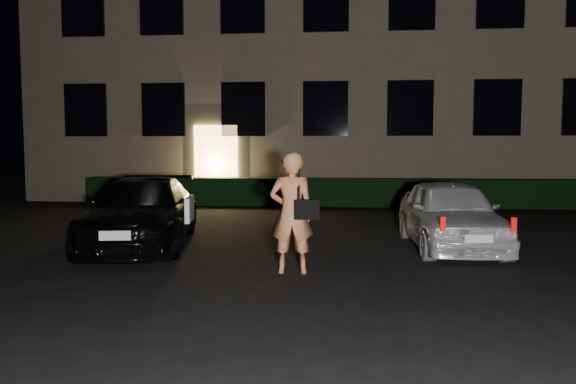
# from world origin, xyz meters

# --- Properties ---
(ground) EXTENTS (80.00, 80.00, 0.00)m
(ground) POSITION_xyz_m (0.00, 0.00, 0.00)
(ground) COLOR black
(ground) RESTS_ON ground
(building) EXTENTS (20.00, 8.11, 12.00)m
(building) POSITION_xyz_m (-0.00, 14.99, 6.00)
(building) COLOR #675B49
(building) RESTS_ON ground
(hedge) EXTENTS (15.00, 0.70, 0.85)m
(hedge) POSITION_xyz_m (0.00, 10.50, 0.42)
(hedge) COLOR black
(hedge) RESTS_ON ground
(sedan) EXTENTS (2.46, 4.53, 1.25)m
(sedan) POSITION_xyz_m (-3.13, 3.25, 0.62)
(sedan) COLOR black
(sedan) RESTS_ON ground
(hatch) EXTENTS (1.65, 3.74, 1.25)m
(hatch) POSITION_xyz_m (2.48, 3.52, 0.63)
(hatch) COLOR silver
(hatch) RESTS_ON ground
(man) EXTENTS (0.75, 0.47, 1.76)m
(man) POSITION_xyz_m (-0.17, 1.28, 0.88)
(man) COLOR #DF7E50
(man) RESTS_ON ground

